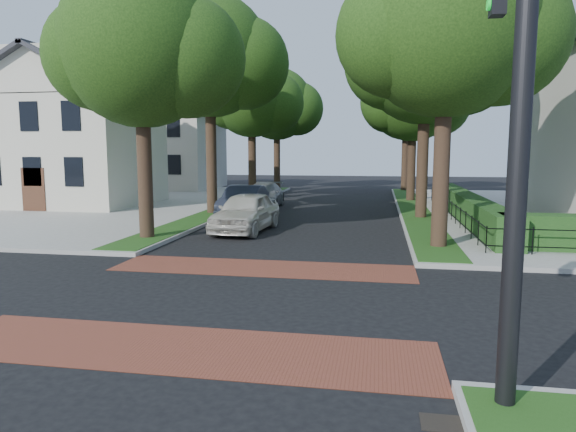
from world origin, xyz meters
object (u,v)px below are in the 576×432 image
at_px(parked_car_middle, 244,202).
at_px(parked_car_rear, 264,195).
at_px(parked_car_front, 246,212).
at_px(traffic_signal, 503,56).

xyz_separation_m(parked_car_middle, parked_car_rear, (-0.00, 4.82, -0.08)).
relative_size(parked_car_front, parked_car_rear, 0.97).
bearing_deg(parked_car_middle, parked_car_front, -74.97).
bearing_deg(traffic_signal, parked_car_middle, 114.17).
distance_m(parked_car_front, parked_car_middle, 4.71).
height_order(traffic_signal, parked_car_front, traffic_signal).
relative_size(traffic_signal, parked_car_middle, 1.58).
relative_size(parked_car_front, parked_car_middle, 0.99).
height_order(parked_car_middle, parked_car_rear, parked_car_middle).
xyz_separation_m(traffic_signal, parked_car_middle, (-8.49, 18.91, -3.87)).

